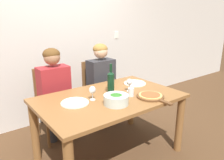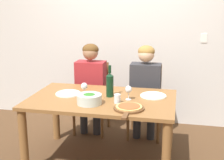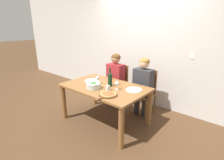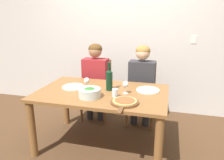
# 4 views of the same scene
# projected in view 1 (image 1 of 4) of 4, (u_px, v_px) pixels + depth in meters

# --- Properties ---
(ground_plane) EXTENTS (40.00, 40.00, 0.00)m
(ground_plane) POSITION_uv_depth(u_px,v_px,m) (110.00, 154.00, 2.60)
(ground_plane) COLOR #4C331E
(back_wall) EXTENTS (10.00, 0.06, 2.70)m
(back_wall) POSITION_uv_depth(u_px,v_px,m) (57.00, 32.00, 3.21)
(back_wall) COLOR silver
(back_wall) RESTS_ON ground
(dining_table) EXTENTS (1.55, 0.98, 0.73)m
(dining_table) POSITION_uv_depth(u_px,v_px,m) (110.00, 106.00, 2.42)
(dining_table) COLOR brown
(dining_table) RESTS_ON ground
(chair_left) EXTENTS (0.42, 0.42, 0.93)m
(chair_left) POSITION_uv_depth(u_px,v_px,m) (53.00, 101.00, 2.90)
(chair_left) COLOR brown
(chair_left) RESTS_ON ground
(chair_right) EXTENTS (0.42, 0.42, 0.93)m
(chair_right) POSITION_uv_depth(u_px,v_px,m) (98.00, 90.00, 3.32)
(chair_right) COLOR brown
(chair_right) RESTS_ON ground
(person_woman) EXTENTS (0.47, 0.51, 1.21)m
(person_woman) POSITION_uv_depth(u_px,v_px,m) (55.00, 87.00, 2.75)
(person_woman) COLOR #28282D
(person_woman) RESTS_ON ground
(person_man) EXTENTS (0.47, 0.51, 1.21)m
(person_man) POSITION_uv_depth(u_px,v_px,m) (102.00, 77.00, 3.16)
(person_man) COLOR #28282D
(person_man) RESTS_ON ground
(wine_bottle) EXTENTS (0.08, 0.08, 0.35)m
(wine_bottle) POSITION_uv_depth(u_px,v_px,m) (111.00, 82.00, 2.45)
(wine_bottle) COLOR black
(wine_bottle) RESTS_ON dining_table
(broccoli_bowl) EXTENTS (0.25, 0.25, 0.11)m
(broccoli_bowl) POSITION_uv_depth(u_px,v_px,m) (116.00, 99.00, 2.17)
(broccoli_bowl) COLOR silver
(broccoli_bowl) RESTS_ON dining_table
(dinner_plate_left) EXTENTS (0.28, 0.28, 0.02)m
(dinner_plate_left) POSITION_uv_depth(u_px,v_px,m) (75.00, 103.00, 2.20)
(dinner_plate_left) COLOR silver
(dinner_plate_left) RESTS_ON dining_table
(dinner_plate_right) EXTENTS (0.28, 0.28, 0.02)m
(dinner_plate_right) POSITION_uv_depth(u_px,v_px,m) (135.00, 83.00, 2.82)
(dinner_plate_right) COLOR silver
(dinner_plate_right) RESTS_ON dining_table
(pizza_on_board) EXTENTS (0.30, 0.44, 0.04)m
(pizza_on_board) POSITION_uv_depth(u_px,v_px,m) (151.00, 96.00, 2.36)
(pizza_on_board) COLOR brown
(pizza_on_board) RESTS_ON dining_table
(wine_glass_left) EXTENTS (0.07, 0.07, 0.15)m
(wine_glass_left) POSITION_uv_depth(u_px,v_px,m) (92.00, 91.00, 2.26)
(wine_glass_left) COLOR silver
(wine_glass_left) RESTS_ON dining_table
(wine_glass_right) EXTENTS (0.07, 0.07, 0.15)m
(wine_glass_right) POSITION_uv_depth(u_px,v_px,m) (129.00, 83.00, 2.53)
(wine_glass_right) COLOR silver
(wine_glass_right) RESTS_ON dining_table
(water_tumbler) EXTENTS (0.07, 0.07, 0.09)m
(water_tumbler) POSITION_uv_depth(u_px,v_px,m) (131.00, 92.00, 2.39)
(water_tumbler) COLOR silver
(water_tumbler) RESTS_ON dining_table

